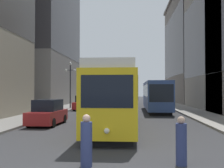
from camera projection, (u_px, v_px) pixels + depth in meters
name	position (u px, v px, depth m)	size (l,w,h in m)	color
sidewalk_left	(80.00, 104.00, 47.72)	(3.25, 120.00, 0.15)	gray
sidewalk_right	(171.00, 104.00, 46.65)	(3.25, 120.00, 0.15)	gray
streetcar	(117.00, 96.00, 18.34)	(2.81, 13.88, 3.89)	black
transit_bus	(156.00, 95.00, 32.54)	(2.73, 13.00, 3.45)	black
parked_car_left_near	(84.00, 103.00, 34.77)	(2.08, 4.96, 1.82)	black
parked_car_left_mid	(48.00, 113.00, 19.69)	(2.02, 4.32, 1.82)	black
pedestrian_crossing_near	(181.00, 143.00, 9.12)	(0.36, 0.36, 1.62)	navy
pedestrian_crossing_far	(86.00, 142.00, 8.97)	(0.38, 0.38, 1.70)	navy
lamp_post_left_far	(70.00, 78.00, 35.79)	(1.41, 0.36, 5.96)	#333338
building_left_midblock	(35.00, 7.00, 46.96)	(12.11, 21.01, 32.49)	gray
building_right_midblock	(200.00, 48.00, 55.61)	(11.85, 24.45, 21.51)	slate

